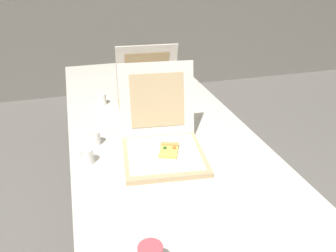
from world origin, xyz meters
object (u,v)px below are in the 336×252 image
(cup_white_near_center, at_px, (95,138))
(cup_white_near_left, at_px, (87,156))
(table, at_px, (156,130))
(pizza_box_front, at_px, (163,143))
(cup_white_far, at_px, (102,99))
(pizza_box_middle, at_px, (150,100))

(cup_white_near_center, height_order, cup_white_near_left, same)
(cup_white_near_center, bearing_deg, table, 23.98)
(table, relative_size, cup_white_near_left, 34.66)
(cup_white_near_center, distance_m, cup_white_near_left, 0.16)
(pizza_box_front, relative_size, cup_white_near_left, 6.83)
(cup_white_far, xyz_separation_m, cup_white_near_center, (-0.08, -0.46, 0.00))
(cup_white_far, distance_m, cup_white_near_center, 0.47)
(pizza_box_front, xyz_separation_m, pizza_box_middle, (0.06, 0.49, -0.00))
(cup_white_far, bearing_deg, pizza_box_front, -72.35)
(table, height_order, cup_white_far, cup_white_far)
(pizza_box_front, distance_m, cup_white_far, 0.66)
(table, relative_size, cup_white_near_center, 34.66)
(table, relative_size, pizza_box_front, 5.08)
(pizza_box_front, relative_size, cup_white_far, 6.83)
(pizza_box_middle, bearing_deg, cup_white_near_left, -123.48)
(table, xyz_separation_m, pizza_box_front, (-0.04, -0.31, 0.10))
(pizza_box_front, bearing_deg, cup_white_far, 114.12)
(pizza_box_middle, distance_m, cup_white_far, 0.29)
(table, xyz_separation_m, cup_white_near_center, (-0.32, -0.14, 0.08))
(cup_white_near_center, bearing_deg, pizza_box_front, -30.02)
(cup_white_far, xyz_separation_m, cup_white_near_left, (-0.12, -0.62, 0.00))
(table, xyz_separation_m, cup_white_near_left, (-0.37, -0.30, 0.08))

